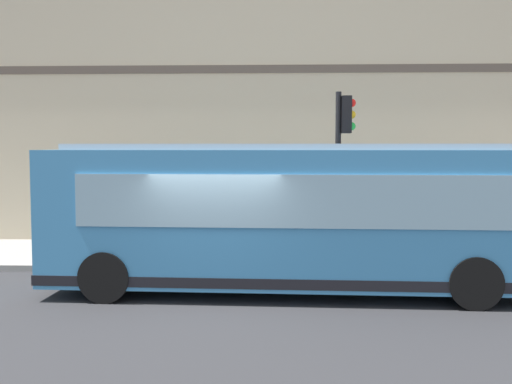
{
  "coord_description": "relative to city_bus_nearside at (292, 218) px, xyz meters",
  "views": [
    {
      "loc": [
        -12.07,
        -1.27,
        3.01
      ],
      "look_at": [
        2.64,
        -0.66,
        1.95
      ],
      "focal_mm": 43.88,
      "sensor_mm": 36.0,
      "label": 1
    }
  ],
  "objects": [
    {
      "name": "fire_hydrant",
      "position": [
        3.17,
        -2.85,
        -1.04
      ],
      "size": [
        0.35,
        0.35,
        0.74
      ],
      "color": "red",
      "rests_on": "sidewalk_curb"
    },
    {
      "name": "pedestrian_by_light_pole",
      "position": [
        4.56,
        4.99,
        -0.45
      ],
      "size": [
        0.32,
        0.32,
        1.66
      ],
      "color": "#99994C",
      "rests_on": "sidewalk_curb"
    },
    {
      "name": "building_corner",
      "position": [
        10.35,
        1.47,
        3.29
      ],
      "size": [
        8.7,
        17.08,
        9.69
      ],
      "color": "beige",
      "rests_on": "ground"
    },
    {
      "name": "ground",
      "position": [
        -0.76,
        1.47,
        -1.55
      ],
      "size": [
        120.0,
        120.0,
        0.0
      ],
      "primitive_type": "plane",
      "color": "#2D2D30"
    },
    {
      "name": "sidewalk_curb",
      "position": [
        3.94,
        1.47,
        -1.48
      ],
      "size": [
        4.19,
        40.0,
        0.15
      ],
      "primitive_type": "cube",
      "color": "#9E9991",
      "rests_on": "ground"
    },
    {
      "name": "city_bus_nearside",
      "position": [
        0.0,
        0.0,
        0.0
      ],
      "size": [
        2.87,
        10.12,
        3.07
      ],
      "color": "#3F8CC6",
      "rests_on": "ground"
    },
    {
      "name": "pedestrian_near_hydrant",
      "position": [
        3.58,
        2.87,
        -0.43
      ],
      "size": [
        0.32,
        0.32,
        1.69
      ],
      "color": "gold",
      "rests_on": "sidewalk_curb"
    },
    {
      "name": "traffic_light_near_corner",
      "position": [
        2.46,
        -1.28,
        1.51
      ],
      "size": [
        0.32,
        0.49,
        4.19
      ],
      "color": "black",
      "rests_on": "sidewalk_curb"
    }
  ]
}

